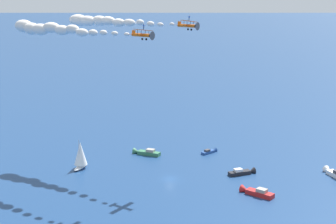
{
  "coord_description": "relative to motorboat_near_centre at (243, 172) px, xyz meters",
  "views": [
    {
      "loc": [
        147.01,
        50.37,
        56.22
      ],
      "look_at": [
        -0.19,
        -0.72,
        19.86
      ],
      "focal_mm": 60.54,
      "sensor_mm": 36.0,
      "label": 1
    }
  ],
  "objects": [
    {
      "name": "wingwalker_lead",
      "position": [
        2.26,
        -16.48,
        45.15
      ],
      "size": [
        1.47,
        0.48,
        1.53
      ],
      "color": "#1E4CB2"
    },
    {
      "name": "sailboat_inshore",
      "position": [
        11.01,
        -48.06,
        3.62
      ],
      "size": [
        7.27,
        4.0,
        9.38
      ],
      "color": "white",
      "rests_on": "ground_plane"
    },
    {
      "name": "motorboat_trailing",
      "position": [
        -7.4,
        25.71,
        0.09
      ],
      "size": [
        9.05,
        7.77,
        2.77
      ],
      "color": "white",
      "rests_on": "ground_plane"
    },
    {
      "name": "motorboat_far_stbd",
      "position": [
        -8.57,
        -34.52,
        0.07
      ],
      "size": [
        3.13,
        9.5,
        2.71
      ],
      "color": "#33704C",
      "rests_on": "ground_plane"
    },
    {
      "name": "ground_plane",
      "position": [
        11.04,
        -19.14,
        -0.66
      ],
      "size": [
        2000.0,
        2000.0,
        0.0
      ],
      "primitive_type": "plane",
      "color": "navy"
    },
    {
      "name": "biplane_wingman",
      "position": [
        18.89,
        -24.03,
        41.59
      ],
      "size": [
        7.45,
        7.07,
        3.65
      ],
      "color": "orange"
    },
    {
      "name": "motorboat_near_centre",
      "position": [
        0.0,
        0.0,
        0.0
      ],
      "size": [
        7.21,
        7.73,
        2.44
      ],
      "color": "black",
      "rests_on": "ground_plane"
    },
    {
      "name": "biplane_lead",
      "position": [
        2.53,
        -16.56,
        43.01
      ],
      "size": [
        7.45,
        7.07,
        3.65
      ],
      "color": "orange"
    },
    {
      "name": "motorboat_offshore",
      "position": [
        15.23,
        6.53,
        0.09
      ],
      "size": [
        5.57,
        9.84,
        2.78
      ],
      "color": "#B21E1E",
      "rests_on": "ground_plane"
    },
    {
      "name": "smoke_trail_lead",
      "position": [
        -6.1,
        -49.22,
        42.93
      ],
      "size": [
        13.15,
        40.18,
        4.27
      ],
      "color": "silver"
    },
    {
      "name": "motorboat_far_port",
      "position": [
        -17.41,
        -14.87,
        -0.17
      ],
      "size": [
        6.32,
        4.42,
        1.83
      ],
      "color": "#23478C",
      "rests_on": "ground_plane"
    },
    {
      "name": "smoke_trail_wingman",
      "position": [
        9.55,
        -58.8,
        41.51
      ],
      "size": [
        14.77,
        43.71,
        4.86
      ],
      "color": "silver"
    },
    {
      "name": "wingwalker_wingman",
      "position": [
        18.63,
        -23.95,
        43.72
      ],
      "size": [
        1.47,
        0.48,
        1.53
      ],
      "color": "#1E4CB2"
    }
  ]
}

